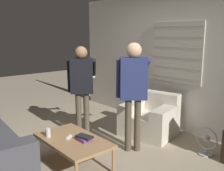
# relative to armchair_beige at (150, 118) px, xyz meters

# --- Properties ---
(ground_plane) EXTENTS (16.00, 16.00, 0.00)m
(ground_plane) POSITION_rel_armchair_beige_xyz_m (-0.00, -1.43, -0.30)
(ground_plane) COLOR gray
(wall_back) EXTENTS (5.20, 0.08, 2.55)m
(wall_back) POSITION_rel_armchair_beige_xyz_m (0.00, 0.60, 0.98)
(wall_back) COLOR silver
(wall_back) RESTS_ON ground_plane
(armchair_beige) EXTENTS (1.02, 0.95, 0.74)m
(armchair_beige) POSITION_rel_armchair_beige_xyz_m (0.00, 0.00, 0.00)
(armchair_beige) COLOR beige
(armchair_beige) RESTS_ON ground_plane
(coffee_table) EXTENTS (1.11, 0.65, 0.39)m
(coffee_table) POSITION_rel_armchair_beige_xyz_m (0.08, -1.67, 0.06)
(coffee_table) COLOR #9E754C
(coffee_table) RESTS_ON ground_plane
(person_left_standing) EXTENTS (0.49, 0.70, 1.58)m
(person_left_standing) POSITION_rel_armchair_beige_xyz_m (-0.70, -0.98, 0.70)
(person_left_standing) COLOR #4C4233
(person_left_standing) RESTS_ON ground_plane
(person_right_standing) EXTENTS (0.50, 0.75, 1.67)m
(person_right_standing) POSITION_rel_armchair_beige_xyz_m (0.26, -0.71, 0.76)
(person_right_standing) COLOR #4C4233
(person_right_standing) RESTS_ON ground_plane
(book_stack) EXTENTS (0.25, 0.17, 0.07)m
(book_stack) POSITION_rel_armchair_beige_xyz_m (0.22, -1.59, 0.13)
(book_stack) COLOR #75387F
(book_stack) RESTS_ON coffee_table
(soda_can) EXTENTS (0.07, 0.07, 0.13)m
(soda_can) POSITION_rel_armchair_beige_xyz_m (-0.21, -1.89, 0.16)
(soda_can) COLOR silver
(soda_can) RESTS_ON coffee_table
(spare_remote) EXTENTS (0.10, 0.13, 0.02)m
(spare_remote) POSITION_rel_armchair_beige_xyz_m (0.01, -1.70, 0.10)
(spare_remote) COLOR white
(spare_remote) RESTS_ON coffee_table
(floor_fan) EXTENTS (0.35, 0.20, 0.44)m
(floor_fan) POSITION_rel_armchair_beige_xyz_m (1.10, 0.01, -0.08)
(floor_fan) COLOR #A8A8AD
(floor_fan) RESTS_ON ground_plane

